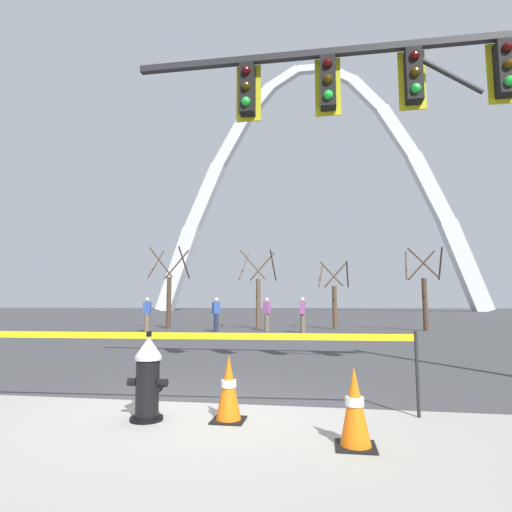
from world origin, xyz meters
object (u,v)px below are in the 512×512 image
monument_arch (313,197)px  pedestrian_standing_center (303,315)px  fire_hydrant (148,378)px  pedestrian_walking_left (147,314)px  traffic_cone_mid_sidewalk (355,408)px  pedestrian_near_trees (267,314)px  traffic_cone_by_hydrant (229,389)px  traffic_signal_gantry (442,112)px  pedestrian_walking_right (216,314)px

monument_arch → pedestrian_standing_center: monument_arch is taller
fire_hydrant → pedestrian_standing_center: pedestrian_standing_center is taller
monument_arch → pedestrian_walking_left: bearing=-96.6°
traffic_cone_mid_sidewalk → pedestrian_near_trees: 16.33m
monument_arch → traffic_cone_by_hydrant: bearing=-89.6°
traffic_cone_mid_sidewalk → monument_arch: monument_arch is taller
traffic_signal_gantry → pedestrian_standing_center: size_ratio=4.92×
fire_hydrant → pedestrian_walking_left: 15.16m
monument_arch → pedestrian_walking_right: size_ratio=36.77×
traffic_cone_by_hydrant → pedestrian_standing_center: pedestrian_standing_center is taller
traffic_cone_by_hydrant → pedestrian_walking_right: pedestrian_walking_right is taller
monument_arch → pedestrian_walking_right: bearing=-93.6°
fire_hydrant → traffic_cone_by_hydrant: 0.92m
pedestrian_near_trees → pedestrian_walking_left: bearing=-163.1°
traffic_signal_gantry → pedestrian_walking_left: size_ratio=4.92×
traffic_cone_mid_sidewalk → pedestrian_walking_right: size_ratio=0.46×
traffic_cone_by_hydrant → pedestrian_walking_left: size_ratio=0.46×
fire_hydrant → pedestrian_near_trees: bearing=92.7°
traffic_cone_mid_sidewalk → pedestrian_walking_left: bearing=120.1°
traffic_cone_by_hydrant → pedestrian_standing_center: (0.14, 14.43, 0.46)m
traffic_signal_gantry → pedestrian_near_trees: bearing=109.4°
fire_hydrant → pedestrian_standing_center: (1.04, 14.54, 0.35)m
traffic_cone_by_hydrant → monument_arch: size_ratio=0.01×
traffic_signal_gantry → pedestrian_walking_left: 15.76m
traffic_cone_by_hydrant → pedestrian_walking_left: bearing=117.0°
traffic_signal_gantry → fire_hydrant: bearing=-150.0°
traffic_signal_gantry → monument_arch: bearing=92.9°
pedestrian_near_trees → traffic_signal_gantry: bearing=-70.6°
traffic_signal_gantry → monument_arch: 70.13m
traffic_signal_gantry → monument_arch: monument_arch is taller
pedestrian_walking_right → pedestrian_near_trees: same height
traffic_cone_by_hydrant → fire_hydrant: bearing=-173.0°
pedestrian_walking_right → pedestrian_standing_center: bearing=-1.6°
traffic_cone_mid_sidewalk → pedestrian_walking_left: (-8.35, 14.42, 0.46)m
pedestrian_walking_left → pedestrian_standing_center: (7.15, 0.67, 0.00)m
fire_hydrant → monument_arch: size_ratio=0.02×
traffic_cone_by_hydrant → pedestrian_standing_center: size_ratio=0.46×
fire_hydrant → monument_arch: (0.45, 70.40, 20.18)m
pedestrian_standing_center → pedestrian_near_trees: 2.01m
pedestrian_walking_left → traffic_cone_mid_sidewalk: bearing=-59.9°
pedestrian_walking_right → traffic_cone_by_hydrant: bearing=-74.9°
traffic_cone_by_hydrant → pedestrian_near_trees: bearing=96.0°
pedestrian_near_trees → traffic_cone_by_hydrant: bearing=-84.0°
traffic_signal_gantry → pedestrian_standing_center: bearing=103.3°
fire_hydrant → pedestrian_near_trees: (-0.72, 15.51, 0.35)m
pedestrian_walking_right → pedestrian_near_trees: (2.29, 0.85, 0.00)m
pedestrian_walking_left → pedestrian_standing_center: size_ratio=1.00×
pedestrian_standing_center → traffic_signal_gantry: bearing=-76.7°
traffic_signal_gantry → pedestrian_standing_center: traffic_signal_gantry is taller
traffic_cone_by_hydrant → pedestrian_walking_right: bearing=105.1°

